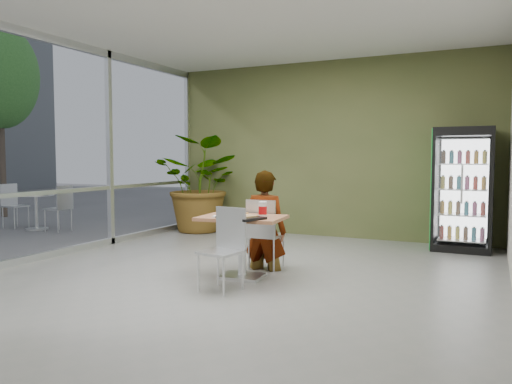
% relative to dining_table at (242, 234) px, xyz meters
% --- Properties ---
extents(ground, '(7.00, 7.00, 0.00)m').
position_rel_dining_table_xyz_m(ground, '(-0.08, 0.01, -0.54)').
color(ground, slate).
rests_on(ground, ground).
extents(room_envelope, '(6.00, 7.00, 3.20)m').
position_rel_dining_table_xyz_m(room_envelope, '(-0.08, 0.01, 1.06)').
color(room_envelope, silver).
rests_on(room_envelope, ground).
extents(storefront_frame, '(0.10, 7.00, 3.20)m').
position_rel_dining_table_xyz_m(storefront_frame, '(-3.08, 0.01, 1.06)').
color(storefront_frame, silver).
rests_on(storefront_frame, ground).
extents(dining_table, '(1.05, 0.79, 0.75)m').
position_rel_dining_table_xyz_m(dining_table, '(0.00, 0.00, 0.00)').
color(dining_table, '#BD7D51').
rests_on(dining_table, ground).
extents(chair_far, '(0.41, 0.42, 0.91)m').
position_rel_dining_table_xyz_m(chair_far, '(0.04, 0.53, -0.00)').
color(chair_far, silver).
rests_on(chair_far, ground).
extents(chair_near, '(0.45, 0.46, 0.90)m').
position_rel_dining_table_xyz_m(chair_near, '(0.07, -0.52, -0.01)').
color(chair_near, silver).
rests_on(chair_near, ground).
extents(seated_woman, '(0.59, 0.39, 1.59)m').
position_rel_dining_table_xyz_m(seated_woman, '(0.04, 0.57, -0.04)').
color(seated_woman, black).
rests_on(seated_woman, ground).
extents(pizza_plate, '(0.30, 0.29, 0.03)m').
position_rel_dining_table_xyz_m(pizza_plate, '(-0.06, 0.08, 0.23)').
color(pizza_plate, white).
rests_on(pizza_plate, dining_table).
extents(soda_cup, '(0.10, 0.10, 0.18)m').
position_rel_dining_table_xyz_m(soda_cup, '(0.26, 0.04, 0.30)').
color(soda_cup, white).
rests_on(soda_cup, dining_table).
extents(napkin_stack, '(0.16, 0.16, 0.02)m').
position_rel_dining_table_xyz_m(napkin_stack, '(-0.20, -0.20, 0.22)').
color(napkin_stack, white).
rests_on(napkin_stack, dining_table).
extents(cafeteria_tray, '(0.57, 0.48, 0.03)m').
position_rel_dining_table_xyz_m(cafeteria_tray, '(0.11, -0.24, 0.23)').
color(cafeteria_tray, black).
rests_on(cafeteria_tray, dining_table).
extents(beverage_fridge, '(0.88, 0.68, 1.91)m').
position_rel_dining_table_xyz_m(beverage_fridge, '(2.28, 3.07, 0.42)').
color(beverage_fridge, black).
rests_on(beverage_fridge, ground).
extents(potted_plant, '(1.70, 1.47, 1.86)m').
position_rel_dining_table_xyz_m(potted_plant, '(-2.41, 3.02, 0.39)').
color(potted_plant, '#2A5F26').
rests_on(potted_plant, ground).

